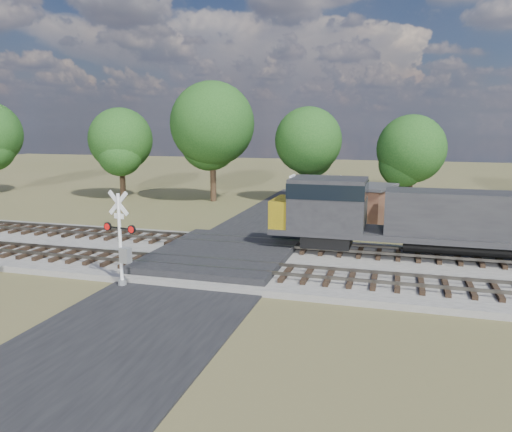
% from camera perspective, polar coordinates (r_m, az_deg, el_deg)
% --- Properties ---
extents(ground, '(160.00, 160.00, 0.00)m').
position_cam_1_polar(ground, '(26.49, -4.07, -5.39)').
color(ground, brown).
rests_on(ground, ground).
extents(ballast_bed, '(140.00, 10.00, 0.30)m').
position_cam_1_polar(ballast_bed, '(25.44, 18.14, -6.22)').
color(ballast_bed, gray).
rests_on(ballast_bed, ground).
extents(road, '(7.00, 60.00, 0.08)m').
position_cam_1_polar(road, '(26.48, -4.07, -5.31)').
color(road, black).
rests_on(road, ground).
extents(crossing_panel, '(7.00, 9.00, 0.62)m').
position_cam_1_polar(crossing_panel, '(26.86, -3.71, -4.47)').
color(crossing_panel, '#262628').
rests_on(crossing_panel, ground).
extents(track_near, '(140.00, 2.60, 0.33)m').
position_cam_1_polar(track_near, '(23.64, 1.40, -6.29)').
color(track_near, black).
rests_on(track_near, ballast_bed).
extents(track_far, '(140.00, 2.60, 0.33)m').
position_cam_1_polar(track_far, '(28.34, 3.97, -3.47)').
color(track_far, black).
rests_on(track_far, ballast_bed).
extents(crossing_signal_near, '(1.75, 0.47, 4.37)m').
position_cam_1_polar(crossing_signal_near, '(23.00, -15.06, -3.50)').
color(crossing_signal_near, silver).
rests_on(crossing_signal_near, ground).
extents(crossing_signal_far, '(1.68, 0.36, 4.18)m').
position_cam_1_polar(crossing_signal_far, '(31.22, 8.65, 0.22)').
color(crossing_signal_far, silver).
rests_on(crossing_signal_far, ground).
extents(equipment_shed, '(5.37, 5.37, 2.98)m').
position_cam_1_polar(equipment_shed, '(36.56, 11.75, 1.25)').
color(equipment_shed, '#4A2A1F').
rests_on(equipment_shed, ground).
extents(treeline, '(84.78, 10.25, 11.20)m').
position_cam_1_polar(treeline, '(43.73, 17.26, 9.13)').
color(treeline, black).
rests_on(treeline, ground).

